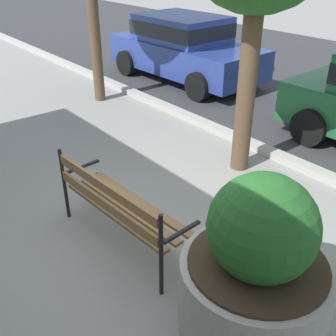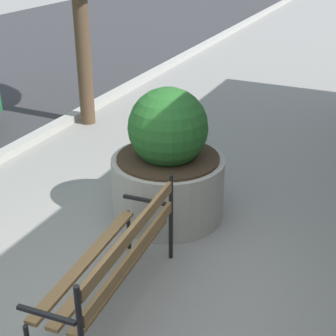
{
  "view_description": "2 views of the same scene",
  "coord_description": "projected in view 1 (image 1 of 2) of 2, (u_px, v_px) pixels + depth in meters",
  "views": [
    {
      "loc": [
        3.16,
        -2.1,
        3.02
      ],
      "look_at": [
        -0.0,
        0.48,
        0.75
      ],
      "focal_mm": 42.86,
      "sensor_mm": 36.0,
      "label": 1
    },
    {
      "loc": [
        -3.03,
        -2.1,
        3.09
      ],
      "look_at": [
        1.68,
        0.06,
        0.6
      ],
      "focal_mm": 54.24,
      "sensor_mm": 36.0,
      "label": 2
    }
  ],
  "objects": [
    {
      "name": "concrete_planter",
      "position": [
        256.0,
        271.0,
        3.35
      ],
      "size": [
        1.29,
        1.29,
        1.54
      ],
      "color": "#A8A399",
      "rests_on": "ground"
    },
    {
      "name": "parked_car_blue",
      "position": [
        184.0,
        46.0,
        9.91
      ],
      "size": [
        4.15,
        2.02,
        1.56
      ],
      "color": "navy",
      "rests_on": "ground"
    },
    {
      "name": "park_bench",
      "position": [
        118.0,
        205.0,
        4.37
      ],
      "size": [
        1.83,
        0.64,
        0.95
      ],
      "color": "olive",
      "rests_on": "ground"
    },
    {
      "name": "curb_stone",
      "position": [
        286.0,
        159.0,
        6.34
      ],
      "size": [
        60.0,
        0.2,
        0.12
      ],
      "primitive_type": "cube",
      "color": "#B2AFA8",
      "rests_on": "ground"
    },
    {
      "name": "ground_plane",
      "position": [
        137.0,
        236.0,
        4.76
      ],
      "size": [
        80.0,
        80.0,
        0.0
      ],
      "primitive_type": "plane",
      "color": "gray"
    }
  ]
}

